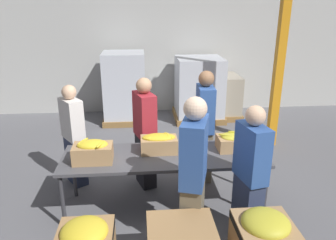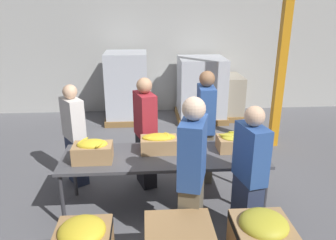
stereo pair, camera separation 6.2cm
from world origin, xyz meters
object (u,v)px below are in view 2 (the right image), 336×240
at_px(sorting_table, 164,158).
at_px(volunteer_1, 192,178).
at_px(volunteer_4, 249,176).
at_px(banana_box_0, 93,151).
at_px(volunteer_0, 74,136).
at_px(volunteer_3, 205,127).
at_px(pallet_stack_2, 221,97).
at_px(banana_box_1, 159,143).
at_px(support_pillar, 284,41).
at_px(banana_box_2, 232,142).
at_px(pallet_stack_1, 127,88).
at_px(volunteer_2, 146,134).
at_px(pallet_stack_0, 201,89).

xyz_separation_m(sorting_table, volunteer_1, (0.25, -0.82, 0.16)).
bearing_deg(volunteer_4, banana_box_0, 60.04).
relative_size(volunteer_0, volunteer_4, 0.95).
bearing_deg(volunteer_3, pallet_stack_2, 165.39).
bearing_deg(volunteer_1, pallet_stack_2, 0.30).
bearing_deg(banana_box_1, support_pillar, 38.31).
xyz_separation_m(sorting_table, volunteer_3, (0.66, 0.73, 0.13)).
xyz_separation_m(banana_box_2, volunteer_3, (-0.25, 0.64, -0.03)).
distance_m(banana_box_1, banana_box_2, 0.97).
relative_size(sorting_table, pallet_stack_1, 1.64).
relative_size(volunteer_1, volunteer_2, 1.07).
bearing_deg(banana_box_2, banana_box_1, 179.45).
distance_m(volunteer_3, support_pillar, 2.29).
bearing_deg(volunteer_2, pallet_stack_0, 137.95).
height_order(volunteer_2, pallet_stack_2, volunteer_2).
bearing_deg(banana_box_1, volunteer_1, -71.59).
bearing_deg(pallet_stack_1, pallet_stack_0, 0.46).
distance_m(banana_box_1, volunteer_0, 1.39).
distance_m(volunteer_0, pallet_stack_0, 3.70).
bearing_deg(volunteer_0, volunteer_4, 22.72).
distance_m(banana_box_0, pallet_stack_1, 3.68).
bearing_deg(volunteer_0, volunteer_3, 55.51).
distance_m(banana_box_0, volunteer_2, 0.98).
relative_size(banana_box_0, pallet_stack_0, 0.33).
bearing_deg(pallet_stack_0, pallet_stack_2, 13.59).
height_order(volunteer_0, pallet_stack_0, volunteer_0).
bearing_deg(support_pillar, banana_box_2, -126.03).
height_order(banana_box_1, pallet_stack_0, pallet_stack_0).
xyz_separation_m(volunteer_1, volunteer_4, (0.66, 0.13, -0.07)).
relative_size(volunteer_0, support_pillar, 0.39).
bearing_deg(banana_box_2, banana_box_0, -173.66).
distance_m(banana_box_2, volunteer_4, 0.79).
bearing_deg(banana_box_2, volunteer_1, -126.19).
relative_size(volunteer_2, pallet_stack_2, 1.60).
relative_size(banana_box_1, volunteer_3, 0.28).
xyz_separation_m(volunteer_0, volunteer_3, (1.95, -0.01, 0.08)).
relative_size(volunteer_2, pallet_stack_0, 1.14).
relative_size(banana_box_2, support_pillar, 0.10).
relative_size(banana_box_0, pallet_stack_2, 0.46).
relative_size(banana_box_2, volunteer_0, 0.25).
bearing_deg(volunteer_1, volunteer_3, 1.71).
height_order(volunteer_4, pallet_stack_2, volunteer_4).
bearing_deg(pallet_stack_1, sorting_table, -79.72).
distance_m(sorting_table, volunteer_4, 1.14).
height_order(volunteer_3, support_pillar, support_pillar).
height_order(banana_box_0, volunteer_3, volunteer_3).
xyz_separation_m(volunteer_1, volunteer_2, (-0.48, 1.43, -0.06)).
bearing_deg(volunteer_3, banana_box_1, -46.38).
relative_size(banana_box_1, pallet_stack_2, 0.46).
distance_m(banana_box_1, support_pillar, 3.14).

